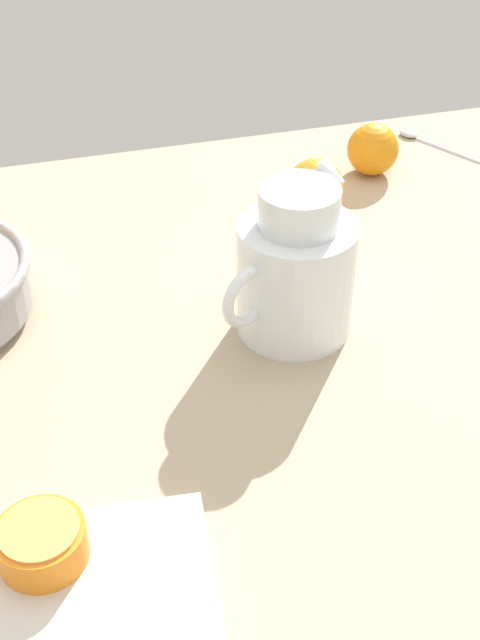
% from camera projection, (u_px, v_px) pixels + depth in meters
% --- Properties ---
extents(ground_plane, '(1.20, 1.02, 0.03)m').
position_uv_depth(ground_plane, '(222.00, 371.00, 0.89)').
color(ground_plane, tan).
extents(juice_pitcher, '(0.16, 0.13, 0.18)m').
position_uv_depth(juice_pitcher, '(295.00, 278.00, 0.89)').
color(juice_pitcher, white).
rests_on(juice_pitcher, ground_plane).
extents(cutting_board, '(0.31, 0.23, 0.02)m').
position_uv_depth(cutting_board, '(28.00, 629.00, 0.62)').
color(cutting_board, beige).
rests_on(cutting_board, ground_plane).
extents(orange_half_0, '(0.07, 0.07, 0.04)m').
position_uv_depth(orange_half_0, '(42.00, 543.00, 0.65)').
color(orange_half_0, orange).
rests_on(orange_half_0, cutting_board).
extents(loose_orange_1, '(0.08, 0.08, 0.08)m').
position_uv_depth(loose_orange_1, '(315.00, 188.00, 1.10)').
color(loose_orange_1, orange).
rests_on(loose_orange_1, ground_plane).
extents(loose_orange_3, '(0.07, 0.07, 0.07)m').
position_uv_depth(loose_orange_3, '(373.00, 149.00, 1.19)').
color(loose_orange_3, orange).
rests_on(loose_orange_3, ground_plane).
extents(spoon, '(0.09, 0.14, 0.01)m').
position_uv_depth(spoon, '(427.00, 140.00, 1.29)').
color(spoon, silver).
rests_on(spoon, ground_plane).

